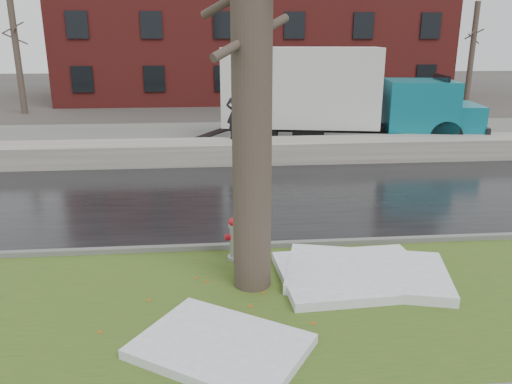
{
  "coord_description": "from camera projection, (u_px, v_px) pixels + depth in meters",
  "views": [
    {
      "loc": [
        -1.21,
        -8.4,
        4.11
      ],
      "look_at": [
        -0.27,
        1.74,
        1.0
      ],
      "focal_mm": 35.0,
      "sensor_mm": 36.0,
      "label": 1
    }
  ],
  "objects": [
    {
      "name": "fire_hydrant",
      "position": [
        236.0,
        236.0,
        9.54
      ],
      "size": [
        0.43,
        0.37,
        0.9
      ],
      "rotation": [
        0.0,
        0.0,
        0.04
      ],
      "color": "#A0A2A8",
      "rests_on": "verge"
    },
    {
      "name": "verge",
      "position": [
        289.0,
        302.0,
        8.11
      ],
      "size": [
        60.0,
        4.5,
        0.04
      ],
      "primitive_type": "cube",
      "color": "#324F1A",
      "rests_on": "ground"
    },
    {
      "name": "road",
      "position": [
        256.0,
        197.0,
        13.59
      ],
      "size": [
        60.0,
        7.0,
        0.03
      ],
      "primitive_type": "cube",
      "color": "black",
      "rests_on": "ground"
    },
    {
      "name": "worker",
      "position": [
        236.0,
        113.0,
        17.49
      ],
      "size": [
        0.7,
        0.5,
        1.81
      ],
      "primitive_type": "imported",
      "rotation": [
        0.0,
        0.0,
        3.24
      ],
      "color": "black",
      "rests_on": "snowbank"
    },
    {
      "name": "brick_building",
      "position": [
        251.0,
        28.0,
        36.6
      ],
      "size": [
        26.0,
        12.0,
        10.0
      ],
      "primitive_type": "cube",
      "color": "maroon",
      "rests_on": "ground"
    },
    {
      "name": "snow_patch_side",
      "position": [
        366.0,
        272.0,
        8.91
      ],
      "size": [
        3.16,
        2.44,
        0.18
      ],
      "primitive_type": "cube",
      "rotation": [
        0.0,
        0.0,
        -0.25
      ],
      "color": "white",
      "rests_on": "verge"
    },
    {
      "name": "snow_patch_far",
      "position": [
        221.0,
        346.0,
        6.79
      ],
      "size": [
        2.72,
        2.55,
        0.14
      ],
      "primitive_type": "cube",
      "rotation": [
        0.0,
        0.0,
        -0.58
      ],
      "color": "white",
      "rests_on": "verge"
    },
    {
      "name": "bg_tree_left",
      "position": [
        17.0,
        55.0,
        28.23
      ],
      "size": [
        1.4,
        1.62,
        6.5
      ],
      "color": "brown",
      "rests_on": "ground"
    },
    {
      "name": "tree",
      "position": [
        252.0,
        43.0,
        7.52
      ],
      "size": [
        1.55,
        1.73,
        8.0
      ],
      "rotation": [
        0.0,
        0.0,
        0.39
      ],
      "color": "brown",
      "rests_on": "verge"
    },
    {
      "name": "bg_tree_right",
      "position": [
        472.0,
        53.0,
        32.61
      ],
      "size": [
        1.4,
        1.62,
        6.5
      ],
      "color": "brown",
      "rests_on": "ground"
    },
    {
      "name": "snowbank",
      "position": [
        245.0,
        151.0,
        17.48
      ],
      "size": [
        60.0,
        1.6,
        0.75
      ],
      "primitive_type": "cube",
      "color": "#AEA99F",
      "rests_on": "ground"
    },
    {
      "name": "snow_patch_near",
      "position": [
        354.0,
        274.0,
        8.86
      ],
      "size": [
        2.71,
        2.15,
        0.16
      ],
      "primitive_type": "cube",
      "rotation": [
        0.0,
        0.0,
        0.06
      ],
      "color": "white",
      "rests_on": "verge"
    },
    {
      "name": "box_truck",
      "position": [
        332.0,
        94.0,
        19.83
      ],
      "size": [
        11.72,
        4.44,
        3.87
      ],
      "rotation": [
        0.0,
        0.0,
        -0.19
      ],
      "color": "black",
      "rests_on": "ground"
    },
    {
      "name": "bg_tree_center",
      "position": [
        135.0,
        53.0,
        32.57
      ],
      "size": [
        1.4,
        1.62,
        6.5
      ],
      "color": "brown",
      "rests_on": "ground"
    },
    {
      "name": "ground",
      "position": [
        279.0,
        270.0,
        9.31
      ],
      "size": [
        120.0,
        120.0,
        0.0
      ],
      "primitive_type": "plane",
      "color": "#47423D",
      "rests_on": "ground"
    },
    {
      "name": "parking_lot",
      "position": [
        238.0,
        138.0,
        21.69
      ],
      "size": [
        60.0,
        9.0,
        0.03
      ],
      "primitive_type": "cube",
      "color": "slate",
      "rests_on": "ground"
    },
    {
      "name": "curb",
      "position": [
        272.0,
        245.0,
        10.24
      ],
      "size": [
        60.0,
        0.15,
        0.14
      ],
      "primitive_type": "cube",
      "color": "slate",
      "rests_on": "ground"
    }
  ]
}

